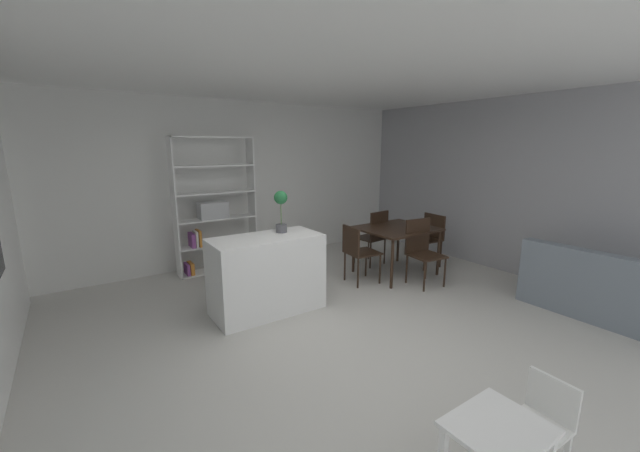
% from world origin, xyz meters
% --- Properties ---
extents(ground_plane, '(9.67, 9.67, 0.00)m').
position_xyz_m(ground_plane, '(0.00, 0.00, 0.00)').
color(ground_plane, beige).
extents(ceiling_slab, '(7.03, 6.37, 0.06)m').
position_xyz_m(ceiling_slab, '(0.00, 0.00, 2.77)').
color(ceiling_slab, white).
rests_on(ceiling_slab, ground_plane).
extents(back_partition, '(7.03, 0.06, 2.74)m').
position_xyz_m(back_partition, '(0.00, 3.15, 1.37)').
color(back_partition, silver).
rests_on(back_partition, ground_plane).
extents(right_partition_gray, '(0.06, 6.37, 2.74)m').
position_xyz_m(right_partition_gray, '(3.48, 0.00, 1.37)').
color(right_partition_gray, '#9E9EA3').
rests_on(right_partition_gray, ground_plane).
extents(kitchen_island, '(1.32, 0.64, 0.94)m').
position_xyz_m(kitchen_island, '(-0.39, 0.96, 0.47)').
color(kitchen_island, white).
rests_on(kitchen_island, ground_plane).
extents(potted_plant_on_island, '(0.17, 0.17, 0.52)m').
position_xyz_m(potted_plant_on_island, '(-0.12, 1.06, 1.26)').
color(potted_plant_on_island, '#4C4C51').
rests_on(potted_plant_on_island, kitchen_island).
extents(open_bookshelf, '(1.27, 0.30, 2.14)m').
position_xyz_m(open_bookshelf, '(-0.42, 2.80, 0.99)').
color(open_bookshelf, white).
rests_on(open_bookshelf, ground_plane).
extents(child_table, '(0.51, 0.43, 0.52)m').
position_xyz_m(child_table, '(-0.48, -2.05, 0.42)').
color(child_table, white).
rests_on(child_table, ground_plane).
extents(child_chair_right, '(0.32, 0.32, 0.58)m').
position_xyz_m(child_chair_right, '(0.04, -2.05, 0.32)').
color(child_chair_right, white).
rests_on(child_chair_right, ground_plane).
extents(dining_table, '(1.13, 0.98, 0.75)m').
position_xyz_m(dining_table, '(1.90, 1.06, 0.68)').
color(dining_table, black).
rests_on(dining_table, ground_plane).
extents(dining_chair_island_side, '(0.49, 0.46, 0.86)m').
position_xyz_m(dining_chair_island_side, '(1.13, 1.07, 0.52)').
color(dining_chair_island_side, black).
rests_on(dining_chair_island_side, ground_plane).
extents(dining_chair_near, '(0.49, 0.49, 0.95)m').
position_xyz_m(dining_chair_near, '(1.92, 0.56, 0.55)').
color(dining_chair_near, black).
rests_on(dining_chair_near, ground_plane).
extents(dining_chair_window_side, '(0.46, 0.48, 0.87)m').
position_xyz_m(dining_chair_window_side, '(2.68, 1.06, 0.53)').
color(dining_chair_window_side, black).
rests_on(dining_chair_window_side, ground_plane).
extents(dining_chair_far, '(0.47, 0.47, 0.94)m').
position_xyz_m(dining_chair_far, '(1.92, 1.58, 0.55)').
color(dining_chair_far, black).
rests_on(dining_chair_far, ground_plane).
extents(sofa, '(0.88, 1.90, 0.82)m').
position_xyz_m(sofa, '(2.88, -1.52, 0.29)').
color(sofa, slate).
rests_on(sofa, ground_plane).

